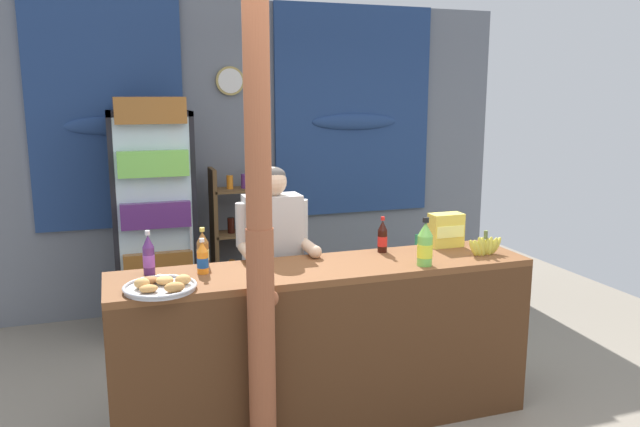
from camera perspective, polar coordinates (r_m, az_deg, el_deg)
name	(u,v)px	position (r m, az deg, el deg)	size (l,w,h in m)	color
ground_plane	(307,372)	(4.65, -1.22, -14.30)	(7.20, 7.20, 0.00)	gray
back_wall_curtained	(251,151)	(5.88, -6.36, 5.73)	(5.00, 0.22, 2.80)	slate
stall_counter	(332,336)	(3.69, 1.06, -11.16)	(2.48, 0.56, 0.99)	brown
timber_post	(260,240)	(3.12, -5.55, -2.39)	(0.16, 0.14, 2.65)	#995133
drink_fridge	(153,207)	(5.27, -15.07, 0.59)	(0.65, 0.75, 1.96)	black
bottle_shelf_rack	(239,238)	(5.68, -7.47, -2.24)	(0.48, 0.28, 1.34)	brown
plastic_lawn_chair	(424,271)	(5.40, 9.47, -5.20)	(0.54, 0.54, 0.86)	#4CC675
shopkeeper	(273,255)	(4.02, -4.32, -3.85)	(0.47, 0.42, 1.53)	#28282D
soda_bottle_lime_soda	(425,245)	(3.68, 9.60, -2.89)	(0.09, 0.09, 0.29)	#75C64C
soda_bottle_orange_soda	(203,259)	(3.54, -10.72, -4.09)	(0.06, 0.06, 0.20)	orange
soda_bottle_iced_tea	(203,250)	(3.68, -10.70, -3.31)	(0.07, 0.07, 0.23)	brown
soda_bottle_grape_soda	(149,256)	(3.59, -15.44, -3.76)	(0.07, 0.07, 0.25)	#56286B
soda_bottle_cola	(382,237)	(3.96, 5.75, -2.17)	(0.06, 0.06, 0.23)	black
snack_box_instant_noodle	(446,230)	(4.16, 11.47, -1.49)	(0.22, 0.12, 0.22)	#EAD14C
pastry_tray	(161,286)	(3.31, -14.41, -6.46)	(0.38, 0.38, 0.07)	#BCBCC1
banana_bunch	(485,246)	(4.01, 14.90, -2.93)	(0.26, 0.06, 0.16)	#DBCC42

